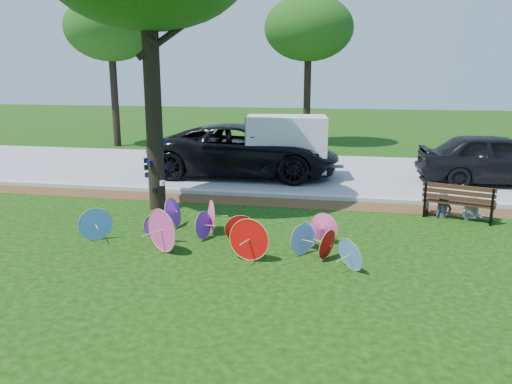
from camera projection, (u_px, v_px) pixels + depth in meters
ground at (213, 256)px, 10.17m from camera, size 90.00×90.00×0.00m
mulch_strip at (256, 202)px, 14.47m from camera, size 90.00×1.00×0.01m
curb at (260, 194)px, 15.12m from camera, size 90.00×0.30×0.12m
street at (280, 171)px, 19.10m from camera, size 90.00×8.00×0.01m
parasol_pile at (220, 229)px, 10.68m from camera, size 6.29×2.68×0.94m
black_van at (245, 150)px, 17.96m from camera, size 6.76×3.21×1.86m
dark_pickup at (496, 159)px, 16.56m from camera, size 5.14×2.30×1.72m
cargo_trailer at (286, 143)px, 17.40m from camera, size 2.93×2.08×2.50m
park_bench at (459, 201)px, 12.71m from camera, size 1.89×1.18×0.92m
person_left at (445, 193)px, 12.78m from camera, size 0.55×0.47×1.27m
person_right at (474, 196)px, 12.66m from camera, size 0.70×0.62×1.19m
bg_trees at (325, 26)px, 23.24m from camera, size 25.93×6.50×7.40m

